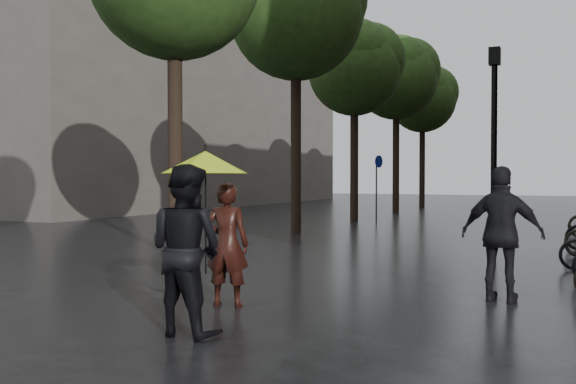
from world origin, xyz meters
The scene contains 9 objects.
ground centered at (0.00, 0.00, 0.00)m, with size 120.00×120.00×0.00m, color black.
bg_building centered at (-22.00, 28.00, 7.00)m, with size 16.00×30.00×14.00m, color #47423D.
street_trees centered at (-3.99, 15.91, 6.34)m, with size 4.33×34.03×8.91m.
person_burgundy centered at (-0.36, 2.88, 0.82)m, with size 0.60×0.39×1.63m, color black.
person_black centered at (-0.01, 1.42, 0.92)m, with size 0.89×0.69×1.83m, color black.
lime_umbrella centered at (-0.24, 2.18, 1.87)m, with size 1.06×1.06×1.56m.
pedestrian_walking centered at (2.91, 4.66, 0.92)m, with size 1.08×0.45×1.85m, color black.
lamp_post centered at (2.31, 9.08, 2.64)m, with size 0.22×0.22×4.35m.
cycle_sign centered at (-2.86, 18.22, 1.68)m, with size 0.13×0.46×2.55m.
Camera 1 is at (3.73, -4.03, 1.68)m, focal length 38.00 mm.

